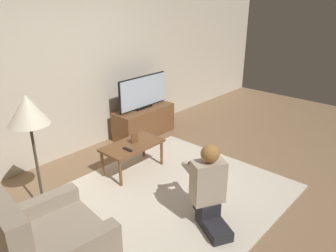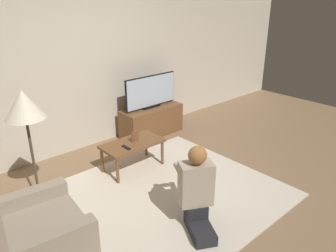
# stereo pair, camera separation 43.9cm
# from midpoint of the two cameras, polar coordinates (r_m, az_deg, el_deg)

# --- Properties ---
(ground_plane) EXTENTS (10.00, 10.00, 0.00)m
(ground_plane) POSITION_cam_midpoint_polar(r_m,az_deg,el_deg) (4.08, 2.35, -12.27)
(ground_plane) COLOR #896B4C
(wall_back) EXTENTS (10.00, 0.06, 2.60)m
(wall_back) POSITION_cam_midpoint_polar(r_m,az_deg,el_deg) (5.03, -13.13, 10.08)
(wall_back) COLOR beige
(wall_back) RESTS_ON ground_plane
(rug) EXTENTS (2.71, 2.34, 0.02)m
(rug) POSITION_cam_midpoint_polar(r_m,az_deg,el_deg) (4.07, 2.36, -12.18)
(rug) COLOR beige
(rug) RESTS_ON ground_plane
(tv_stand) EXTENTS (1.09, 0.43, 0.50)m
(tv_stand) POSITION_cam_midpoint_polar(r_m,az_deg,el_deg) (5.65, -0.68, 0.84)
(tv_stand) COLOR brown
(tv_stand) RESTS_ON ground_plane
(tv) EXTENTS (1.02, 0.08, 0.55)m
(tv) POSITION_cam_midpoint_polar(r_m,az_deg,el_deg) (5.48, -0.72, 5.99)
(tv) COLOR black
(tv) RESTS_ON tv_stand
(coffee_table) EXTENTS (0.84, 0.45, 0.41)m
(coffee_table) POSITION_cam_midpoint_polar(r_m,az_deg,el_deg) (4.49, -3.44, -3.49)
(coffee_table) COLOR brown
(coffee_table) RESTS_ON ground_plane
(floor_lamp) EXTENTS (0.42, 0.42, 1.39)m
(floor_lamp) POSITION_cam_midpoint_polar(r_m,az_deg,el_deg) (3.62, -20.60, 2.53)
(floor_lamp) COLOR #4C4233
(floor_lamp) RESTS_ON ground_plane
(armchair) EXTENTS (0.93, 0.96, 0.94)m
(armchair) POSITION_cam_midpoint_polar(r_m,az_deg,el_deg) (3.22, -19.15, -18.12)
(armchair) COLOR gray
(armchair) RESTS_ON ground_plane
(person_kneeling) EXTENTS (0.60, 0.82, 0.91)m
(person_kneeling) POSITION_cam_midpoint_polar(r_m,az_deg,el_deg) (3.43, 8.70, -10.75)
(person_kneeling) COLOR #232328
(person_kneeling) RESTS_ON rug
(picture_frame) EXTENTS (0.11, 0.01, 0.15)m
(picture_frame) POSITION_cam_midpoint_polar(r_m,az_deg,el_deg) (4.47, -3.01, -1.86)
(picture_frame) COLOR brown
(picture_frame) RESTS_ON coffee_table
(remote) EXTENTS (0.04, 0.15, 0.02)m
(remote) POSITION_cam_midpoint_polar(r_m,az_deg,el_deg) (4.31, -4.41, -3.81)
(remote) COLOR black
(remote) RESTS_ON coffee_table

